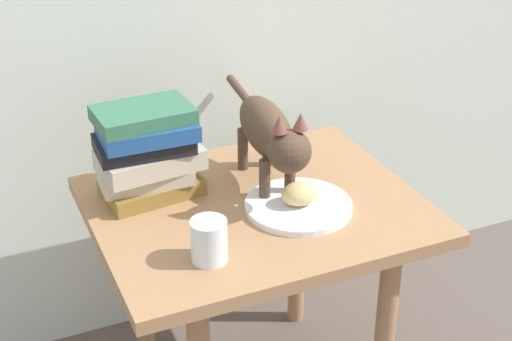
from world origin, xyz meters
TOP-DOWN VIEW (x-y plane):
  - side_table at (0.00, 0.00)m, footprint 0.69×0.57m
  - plate at (0.07, -0.06)m, footprint 0.23×0.23m
  - bread_roll at (0.07, -0.06)m, footprint 0.08×0.06m
  - cat at (0.06, 0.05)m, footprint 0.12×0.48m
  - book_stack at (-0.20, 0.12)m, footprint 0.23×0.15m
  - candle_jar at (-0.16, -0.16)m, footprint 0.07×0.07m

SIDE VIEW (x-z plane):
  - side_table at x=0.00m, z-range 0.18..0.72m
  - plate at x=0.07m, z-range 0.53..0.55m
  - candle_jar at x=-0.16m, z-range 0.53..0.61m
  - bread_roll at x=0.07m, z-range 0.55..0.60m
  - book_stack at x=-0.20m, z-range 0.53..0.74m
  - cat at x=0.06m, z-range 0.55..0.78m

